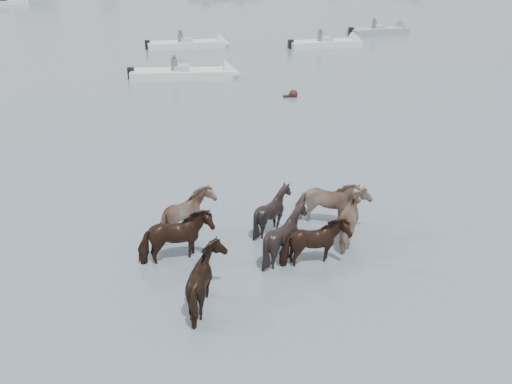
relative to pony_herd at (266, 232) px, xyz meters
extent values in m
plane|color=#4A5D6B|center=(0.19, 0.20, -0.51)|extent=(400.00, 400.00, 0.00)
imported|color=black|center=(-2.09, 0.16, 0.03)|extent=(1.76, 0.95, 1.42)
imported|color=tan|center=(-1.61, 1.28, -0.01)|extent=(1.67, 1.74, 1.36)
imported|color=black|center=(0.49, 0.97, -0.03)|extent=(1.30, 1.19, 1.31)
imported|color=#826958|center=(1.95, 0.92, 0.02)|extent=(1.83, 1.37, 1.41)
imported|color=black|center=(-1.72, -1.77, 0.00)|extent=(1.27, 1.45, 1.37)
imported|color=black|center=(0.34, -0.43, 0.02)|extent=(1.41, 1.29, 1.42)
imported|color=black|center=(0.87, -0.88, -0.03)|extent=(1.58, 0.77, 1.31)
imported|color=gray|center=(2.28, -0.13, -0.01)|extent=(1.32, 1.48, 1.35)
sphere|color=black|center=(5.69, 13.75, -0.39)|extent=(0.44, 0.44, 0.44)
cube|color=black|center=(5.44, 13.75, -0.49)|extent=(0.50, 0.22, 0.18)
cube|color=silver|center=(1.23, 19.27, -0.31)|extent=(5.73, 2.71, 0.55)
cone|color=silver|center=(3.92, 18.70, -0.31)|extent=(1.21, 1.75, 1.60)
cube|color=#99ADB7|center=(1.23, 19.27, 0.04)|extent=(1.01, 1.26, 0.35)
cube|color=black|center=(-1.47, 19.84, -0.16)|extent=(0.41, 0.41, 0.60)
cylinder|color=#595966|center=(0.83, 19.27, 0.24)|extent=(0.36, 0.36, 0.70)
sphere|color=#595966|center=(0.83, 19.27, 0.69)|extent=(0.24, 0.24, 0.24)
cube|color=silver|center=(3.15, 29.02, -0.31)|extent=(5.54, 1.94, 0.55)
cone|color=silver|center=(5.87, 28.85, -0.31)|extent=(1.00, 1.65, 1.60)
cube|color=#99ADB7|center=(3.15, 29.02, 0.04)|extent=(0.87, 1.17, 0.35)
cube|color=black|center=(0.43, 29.19, -0.16)|extent=(0.37, 0.37, 0.60)
cylinder|color=#595966|center=(2.75, 29.02, 0.24)|extent=(0.36, 0.36, 0.70)
sphere|color=#595966|center=(2.75, 29.02, 0.69)|extent=(0.24, 0.24, 0.24)
cube|color=silver|center=(12.75, 26.56, -0.31)|extent=(5.23, 1.70, 0.55)
cone|color=silver|center=(15.35, 26.51, -0.31)|extent=(0.93, 1.62, 1.60)
cube|color=#99ADB7|center=(12.75, 26.56, 0.04)|extent=(0.82, 1.13, 0.35)
cube|color=black|center=(10.16, 26.60, -0.16)|extent=(0.36, 0.36, 0.60)
cylinder|color=#595966|center=(12.35, 26.56, 0.24)|extent=(0.36, 0.36, 0.70)
sphere|color=#595966|center=(12.35, 26.56, 0.69)|extent=(0.24, 0.24, 0.24)
cube|color=gray|center=(19.58, 31.45, -0.31)|extent=(5.15, 1.90, 0.55)
cone|color=gray|center=(22.10, 31.60, -0.31)|extent=(0.99, 1.65, 1.60)
cube|color=#99ADB7|center=(19.58, 31.45, 0.04)|extent=(0.87, 1.17, 0.35)
cube|color=black|center=(17.05, 31.30, -0.16)|extent=(0.37, 0.37, 0.60)
cylinder|color=#595966|center=(19.18, 31.45, 0.24)|extent=(0.36, 0.36, 0.70)
sphere|color=#595966|center=(19.18, 31.45, 0.69)|extent=(0.24, 0.24, 0.24)
cube|color=silver|center=(-13.17, 66.96, -0.29)|extent=(5.96, 2.96, 0.60)
cube|color=black|center=(-13.17, 66.96, 0.09)|extent=(1.23, 1.23, 0.50)
camera|label=1|loc=(-3.46, -10.93, 6.13)|focal=38.80mm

